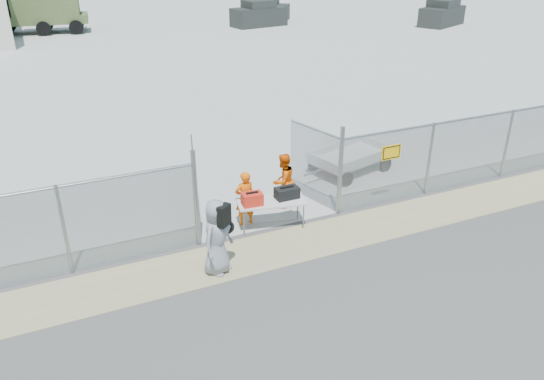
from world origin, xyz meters
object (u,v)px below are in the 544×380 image
security_worker_left (245,198)px  utility_trailer (350,160)px  visitor (217,237)px  folding_table (272,214)px  security_worker_right (283,181)px

security_worker_left → utility_trailer: (4.40, 1.87, -0.35)m
security_worker_left → utility_trailer: security_worker_left is taller
security_worker_left → utility_trailer: 4.79m
utility_trailer → visitor: bearing=-162.4°
security_worker_left → folding_table: bearing=143.4°
folding_table → visitor: size_ratio=0.98×
security_worker_right → visitor: (-2.72, -2.31, 0.11)m
security_worker_left → visitor: (-1.38, -1.80, 0.15)m
folding_table → security_worker_right: bearing=62.2°
folding_table → security_worker_right: size_ratio=1.11×
security_worker_left → utility_trailer: bearing=-158.5°
security_worker_right → security_worker_left: bearing=-1.5°
security_worker_right → folding_table: bearing=28.1°
visitor → security_worker_right: bearing=3.1°
folding_table → visitor: 2.46m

